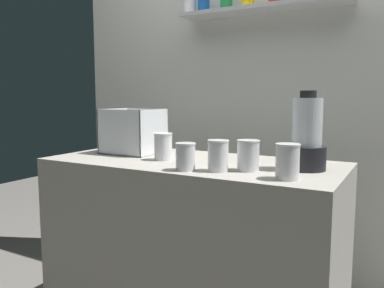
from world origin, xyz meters
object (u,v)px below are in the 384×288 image
(juice_cup_mango_far_left, at_px, (163,148))
(juice_cup_pomegranate_left, at_px, (186,158))
(juice_cup_pomegranate_middle, at_px, (218,158))
(juice_cup_beet_far_right, at_px, (287,164))
(juice_cup_carrot_right, at_px, (248,157))
(blender_pitcher, at_px, (307,138))
(carrot_display_bin, at_px, (134,140))

(juice_cup_mango_far_left, height_order, juice_cup_pomegranate_left, juice_cup_mango_far_left)
(juice_cup_pomegranate_middle, height_order, juice_cup_beet_far_right, juice_cup_beet_far_right)
(juice_cup_carrot_right, bearing_deg, juice_cup_pomegranate_left, -152.14)
(blender_pitcher, relative_size, juice_cup_beet_far_right, 2.47)
(juice_cup_mango_far_left, distance_m, juice_cup_carrot_right, 0.46)
(blender_pitcher, height_order, juice_cup_pomegranate_middle, blender_pitcher)
(juice_cup_pomegranate_left, bearing_deg, juice_cup_carrot_right, 27.86)
(juice_cup_mango_far_left, xyz_separation_m, juice_cup_pomegranate_left, (0.23, -0.18, -0.01))
(juice_cup_carrot_right, height_order, juice_cup_beet_far_right, juice_cup_beet_far_right)
(juice_cup_pomegranate_left, height_order, juice_cup_pomegranate_middle, juice_cup_pomegranate_middle)
(juice_cup_beet_far_right, bearing_deg, juice_cup_carrot_right, 154.69)
(carrot_display_bin, xyz_separation_m, juice_cup_pomegranate_left, (0.49, -0.30, -0.02))
(carrot_display_bin, xyz_separation_m, juice_cup_pomegranate_middle, (0.62, -0.25, -0.02))
(carrot_display_bin, distance_m, juice_cup_mango_far_left, 0.29)
(juice_cup_mango_far_left, bearing_deg, blender_pitcher, 6.91)
(blender_pitcher, bearing_deg, juice_cup_mango_far_left, -173.09)
(juice_cup_mango_far_left, height_order, juice_cup_carrot_right, juice_cup_mango_far_left)
(blender_pitcher, relative_size, juice_cup_mango_far_left, 2.52)
(carrot_display_bin, bearing_deg, juice_cup_beet_far_right, -16.32)
(carrot_display_bin, height_order, juice_cup_beet_far_right, carrot_display_bin)
(carrot_display_bin, bearing_deg, juice_cup_mango_far_left, -24.18)
(juice_cup_mango_far_left, distance_m, juice_cup_pomegranate_middle, 0.38)
(juice_cup_pomegranate_middle, bearing_deg, juice_cup_beet_far_right, -3.57)
(blender_pitcher, distance_m, juice_cup_mango_far_left, 0.67)
(juice_cup_mango_far_left, relative_size, juice_cup_pomegranate_middle, 1.01)
(carrot_display_bin, distance_m, juice_cup_pomegranate_middle, 0.67)
(juice_cup_pomegranate_left, bearing_deg, juice_cup_beet_far_right, 4.35)
(juice_cup_pomegranate_middle, bearing_deg, carrot_display_bin, 158.13)
(carrot_display_bin, relative_size, juice_cup_beet_far_right, 2.12)
(blender_pitcher, height_order, juice_cup_pomegranate_left, blender_pitcher)
(carrot_display_bin, xyz_separation_m, juice_cup_carrot_right, (0.72, -0.18, -0.02))
(juice_cup_mango_far_left, height_order, juice_cup_pomegranate_middle, juice_cup_mango_far_left)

